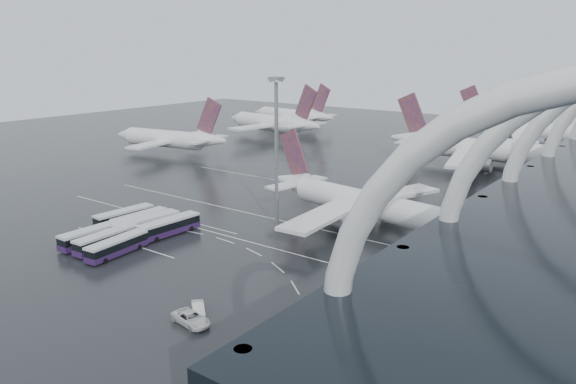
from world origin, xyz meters
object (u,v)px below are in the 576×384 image
Objects in this scene: bus_row_far_c at (117,246)px; van_curve_c at (198,309)px; van_curve_a at (191,318)px; jet_remote_far at (293,116)px; gse_cart_belly_b at (461,225)px; gse_cart_belly_e at (444,213)px; bus_row_near_a at (124,217)px; bus_row_near_c at (146,225)px; airliner_gate_c at (533,131)px; gse_cart_belly_c at (368,220)px; jet_remote_mid at (274,124)px; bus_row_near_b at (140,220)px; van_curve_b at (259,363)px; jet_remote_west at (171,139)px; bus_row_near_d at (169,226)px; gse_cart_belly_d at (491,245)px; airliner_gate_b at (484,150)px; bus_row_far_a at (92,236)px; bus_row_far_b at (106,240)px; airliner_main at (363,204)px; floodlight_mast at (276,135)px.

bus_row_far_c reaches higher than van_curve_c.
jet_remote_far is at bearing 40.13° from van_curve_a.
van_curve_a reaches higher than gse_cart_belly_b.
jet_remote_far is 136.61m from gse_cart_belly_e.
bus_row_near_a is 0.91× the size of bus_row_near_c.
airliner_gate_c is at bearing 7.88° from van_curve_a.
van_curve_c reaches higher than gse_cart_belly_c.
van_curve_c is (84.70, -124.55, -4.88)m from jet_remote_mid.
gse_cart_belly_e is at bearing -44.12° from bus_row_near_b.
gse_cart_belly_e is at bearing 34.30° from van_curve_b.
jet_remote_west is 3.53× the size of bus_row_near_a.
bus_row_near_d reaches higher than gse_cart_belly_e.
bus_row_near_c reaches higher than gse_cart_belly_d.
van_curve_a is (92.11, -79.57, -4.24)m from jet_remote_west.
airliner_gate_b is 4.92× the size of bus_row_far_c.
bus_row_near_d reaches higher than bus_row_near_a.
jet_remote_mid reaches higher than jet_remote_west.
airliner_gate_c is at bearing 100.66° from gse_cart_belly_d.
gse_cart_belly_d is (118.88, -101.97, -4.57)m from jet_remote_far.
jet_remote_west is 84.71m from bus_row_near_d.
airliner_gate_c is at bearing -8.70° from bus_row_near_d.
bus_row_near_c is at bearing 121.97° from jet_remote_far.
bus_row_near_c reaches higher than gse_cart_belly_c.
bus_row_near_a is at bearing 25.03° from bus_row_far_a.
airliner_gate_c is 152.17m from bus_row_near_c.
bus_row_near_d is 1.05× the size of bus_row_far_b.
van_curve_b is 0.89× the size of van_curve_c.
gse_cart_belly_b is (51.36, 38.41, -1.06)m from bus_row_near_b.
gse_cart_belly_e is at bearing -37.97° from bus_row_near_d.
gse_cart_belly_c is at bearing -97.57° from airliner_gate_c.
bus_row_far_a is at bearing -121.58° from airliner_main.
airliner_main is at bearing -40.17° from bus_row_near_c.
airliner_main reaches higher than van_curve_b.
gse_cart_belly_c is (13.43, 13.12, -17.95)m from floodlight_mast.
bus_row_far_b is at bearing -136.49° from bus_row_near_a.
floodlight_mast is (12.55, 29.02, 16.98)m from bus_row_far_c.
bus_row_near_a is 6.02× the size of gse_cart_belly_b.
jet_remote_far is at bearing -60.70° from jet_remote_mid.
gse_cart_belly_b is 0.84× the size of gse_cart_belly_c.
jet_remote_west is at bearing 49.95° from bus_row_near_c.
van_curve_a is at bearing -113.47° from gse_cart_belly_d.
bus_row_far_b is 1.01× the size of bus_row_far_c.
bus_row_far_b is at bearing 120.99° from jet_remote_west.
gse_cart_belly_c is at bearing 179.75° from gse_cart_belly_d.
gse_cart_belly_d is (23.96, 49.28, -0.10)m from van_curve_c.
van_curve_c is (31.39, -8.02, -0.94)m from bus_row_far_b.
bus_row_near_c is at bearing -111.81° from bus_row_near_b.
bus_row_far_a is at bearing 152.04° from bus_row_near_d.
jet_remote_mid reaches higher than airliner_main.
jet_remote_mid is 112.44m from gse_cart_belly_c.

